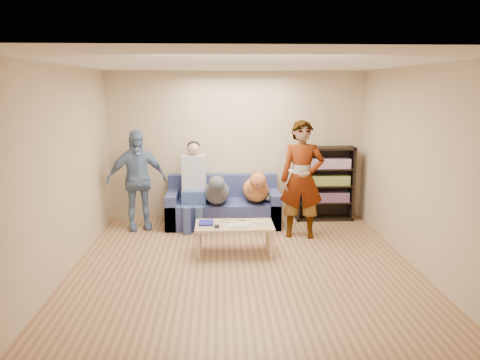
{
  "coord_description": "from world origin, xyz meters",
  "views": [
    {
      "loc": [
        -0.31,
        -5.69,
        2.32
      ],
      "look_at": [
        0.0,
        1.2,
        0.95
      ],
      "focal_mm": 35.0,
      "sensor_mm": 36.0,
      "label": 1
    }
  ],
  "objects_px": {
    "person_standing_left": "(137,180)",
    "person_seated": "(194,182)",
    "sofa": "(223,208)",
    "dog_gray": "(217,191)",
    "coffee_table": "(234,227)",
    "person_standing_right": "(302,179)",
    "bookshelf": "(325,182)",
    "dog_tan": "(256,188)",
    "camera_silver": "(226,220)",
    "notebook_blue": "(206,223)"
  },
  "relations": [
    {
      "from": "person_standing_left",
      "to": "sofa",
      "type": "xyz_separation_m",
      "value": [
        1.41,
        0.2,
        -0.55
      ]
    },
    {
      "from": "sofa",
      "to": "dog_tan",
      "type": "relative_size",
      "value": 1.61
    },
    {
      "from": "dog_gray",
      "to": "coffee_table",
      "type": "xyz_separation_m",
      "value": [
        0.25,
        -1.18,
        -0.27
      ]
    },
    {
      "from": "person_standing_right",
      "to": "sofa",
      "type": "distance_m",
      "value": 1.56
    },
    {
      "from": "person_seated",
      "to": "dog_tan",
      "type": "bearing_deg",
      "value": -0.54
    },
    {
      "from": "dog_tan",
      "to": "camera_silver",
      "type": "bearing_deg",
      "value": -114.25
    },
    {
      "from": "person_standing_right",
      "to": "bookshelf",
      "type": "relative_size",
      "value": 1.41
    },
    {
      "from": "dog_gray",
      "to": "dog_tan",
      "type": "distance_m",
      "value": 0.67
    },
    {
      "from": "camera_silver",
      "to": "bookshelf",
      "type": "xyz_separation_m",
      "value": [
        1.77,
        1.55,
        0.23
      ]
    },
    {
      "from": "sofa",
      "to": "dog_gray",
      "type": "distance_m",
      "value": 0.46
    },
    {
      "from": "sofa",
      "to": "coffee_table",
      "type": "xyz_separation_m",
      "value": [
        0.15,
        -1.43,
        0.09
      ]
    },
    {
      "from": "person_standing_right",
      "to": "coffee_table",
      "type": "xyz_separation_m",
      "value": [
        -1.07,
        -0.7,
        -0.54
      ]
    },
    {
      "from": "dog_tan",
      "to": "coffee_table",
      "type": "distance_m",
      "value": 1.39
    },
    {
      "from": "sofa",
      "to": "bookshelf",
      "type": "bearing_deg",
      "value": 7.4
    },
    {
      "from": "person_standing_right",
      "to": "person_standing_left",
      "type": "bearing_deg",
      "value": 177.37
    },
    {
      "from": "bookshelf",
      "to": "person_standing_right",
      "type": "bearing_deg",
      "value": -121.01
    },
    {
      "from": "sofa",
      "to": "dog_tan",
      "type": "distance_m",
      "value": 0.68
    },
    {
      "from": "person_standing_left",
      "to": "dog_tan",
      "type": "distance_m",
      "value": 1.98
    },
    {
      "from": "notebook_blue",
      "to": "person_seated",
      "type": "relative_size",
      "value": 0.18
    },
    {
      "from": "notebook_blue",
      "to": "person_standing_right",
      "type": "bearing_deg",
      "value": 23.84
    },
    {
      "from": "person_seated",
      "to": "dog_gray",
      "type": "height_order",
      "value": "person_seated"
    },
    {
      "from": "sofa",
      "to": "dog_gray",
      "type": "xyz_separation_m",
      "value": [
        -0.1,
        -0.25,
        0.36
      ]
    },
    {
      "from": "person_standing_left",
      "to": "coffee_table",
      "type": "bearing_deg",
      "value": -56.8
    },
    {
      "from": "person_seated",
      "to": "coffee_table",
      "type": "height_order",
      "value": "person_seated"
    },
    {
      "from": "person_standing_left",
      "to": "person_seated",
      "type": "xyz_separation_m",
      "value": [
        0.93,
        0.07,
        -0.05
      ]
    },
    {
      "from": "coffee_table",
      "to": "sofa",
      "type": "bearing_deg",
      "value": 95.8
    },
    {
      "from": "bookshelf",
      "to": "person_seated",
      "type": "bearing_deg",
      "value": -171.04
    },
    {
      "from": "sofa",
      "to": "coffee_table",
      "type": "relative_size",
      "value": 1.73
    },
    {
      "from": "dog_tan",
      "to": "notebook_blue",
      "type": "bearing_deg",
      "value": -123.02
    },
    {
      "from": "camera_silver",
      "to": "dog_gray",
      "type": "distance_m",
      "value": 1.09
    },
    {
      "from": "dog_tan",
      "to": "person_standing_right",
      "type": "bearing_deg",
      "value": -41.91
    },
    {
      "from": "dog_gray",
      "to": "dog_tan",
      "type": "xyz_separation_m",
      "value": [
        0.66,
        0.12,
        0.01
      ]
    },
    {
      "from": "person_standing_left",
      "to": "camera_silver",
      "type": "height_order",
      "value": "person_standing_left"
    },
    {
      "from": "bookshelf",
      "to": "camera_silver",
      "type": "bearing_deg",
      "value": -138.92
    },
    {
      "from": "person_seated",
      "to": "camera_silver",
      "type": "bearing_deg",
      "value": -66.65
    },
    {
      "from": "dog_gray",
      "to": "dog_tan",
      "type": "bearing_deg",
      "value": 10.09
    },
    {
      "from": "notebook_blue",
      "to": "camera_silver",
      "type": "height_order",
      "value": "camera_silver"
    },
    {
      "from": "person_seated",
      "to": "dog_tan",
      "type": "distance_m",
      "value": 1.05
    },
    {
      "from": "dog_tan",
      "to": "bookshelf",
      "type": "bearing_deg",
      "value": 16.57
    },
    {
      "from": "dog_tan",
      "to": "bookshelf",
      "type": "relative_size",
      "value": 0.91
    },
    {
      "from": "person_standing_left",
      "to": "bookshelf",
      "type": "relative_size",
      "value": 1.27
    },
    {
      "from": "camera_silver",
      "to": "dog_gray",
      "type": "bearing_deg",
      "value": 97.02
    },
    {
      "from": "notebook_blue",
      "to": "person_seated",
      "type": "distance_m",
      "value": 1.32
    },
    {
      "from": "coffee_table",
      "to": "bookshelf",
      "type": "height_order",
      "value": "bookshelf"
    },
    {
      "from": "dog_gray",
      "to": "bookshelf",
      "type": "relative_size",
      "value": 0.97
    },
    {
      "from": "dog_gray",
      "to": "coffee_table",
      "type": "height_order",
      "value": "dog_gray"
    },
    {
      "from": "camera_silver",
      "to": "person_standing_left",
      "type": "bearing_deg",
      "value": 142.3
    },
    {
      "from": "coffee_table",
      "to": "camera_silver",
      "type": "bearing_deg",
      "value": 135.0
    },
    {
      "from": "person_standing_right",
      "to": "camera_silver",
      "type": "xyz_separation_m",
      "value": [
        -1.19,
        -0.58,
        -0.47
      ]
    },
    {
      "from": "person_standing_left",
      "to": "bookshelf",
      "type": "bearing_deg",
      "value": -10.78
    }
  ]
}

